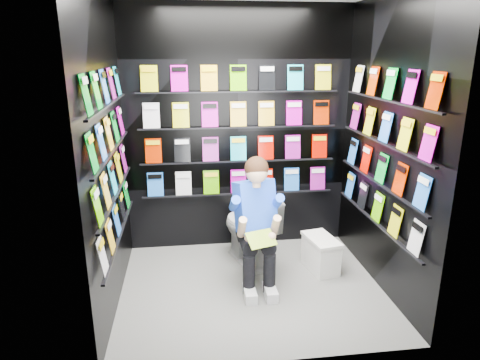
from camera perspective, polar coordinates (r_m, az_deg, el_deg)
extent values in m
plane|color=#626260|center=(4.12, 1.55, -14.18)|extent=(2.40, 2.40, 0.00)
cube|color=black|center=(4.60, -0.27, 6.50)|extent=(2.40, 0.04, 2.60)
cube|color=black|center=(2.68, 5.07, -1.11)|extent=(2.40, 0.04, 2.60)
cube|color=black|center=(3.64, -17.31, 2.98)|extent=(0.04, 2.00, 2.60)
cube|color=black|center=(4.00, 19.00, 4.00)|extent=(0.04, 2.00, 2.60)
imported|color=white|center=(4.44, 1.14, -6.46)|extent=(0.63, 0.84, 0.73)
cube|color=silver|center=(4.44, 10.69, -9.80)|extent=(0.30, 0.45, 0.31)
cube|color=silver|center=(4.36, 10.82, -7.76)|extent=(0.33, 0.48, 0.03)
cube|color=green|center=(3.70, 2.84, -7.85)|extent=(0.28, 0.22, 0.11)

